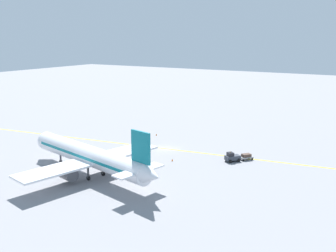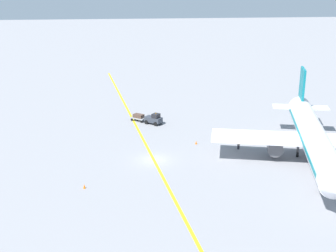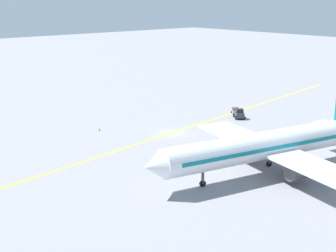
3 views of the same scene
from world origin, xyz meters
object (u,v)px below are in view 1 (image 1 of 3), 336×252
baggage_tug_dark (232,157)px  traffic_cone_mid_apron (156,134)px  baggage_cart_trailing (246,156)px  ground_crew_worker (144,163)px  traffic_cone_near_nose (172,160)px  airplane_at_gate (90,156)px

baggage_tug_dark → traffic_cone_mid_apron: 26.60m
baggage_cart_trailing → ground_crew_worker: bearing=133.6°
baggage_tug_dark → traffic_cone_near_nose: baggage_tug_dark is taller
baggage_tug_dark → ground_crew_worker: baggage_tug_dark is taller
airplane_at_gate → ground_crew_worker: size_ratio=20.97×
baggage_tug_dark → traffic_cone_near_nose: (-5.94, 10.52, -0.63)m
baggage_tug_dark → traffic_cone_near_nose: 12.10m
airplane_at_gate → ground_crew_worker: airplane_at_gate is taller
ground_crew_worker → traffic_cone_near_nose: size_ratio=3.05×
baggage_tug_dark → baggage_cart_trailing: baggage_tug_dark is taller
airplane_at_gate → traffic_cone_mid_apron: 31.83m
baggage_cart_trailing → ground_crew_worker: 21.11m
ground_crew_worker → traffic_cone_near_nose: bearing=-24.4°
baggage_cart_trailing → traffic_cone_mid_apron: size_ratio=5.29×
traffic_cone_mid_apron → baggage_tug_dark: bearing=-112.5°
airplane_at_gate → traffic_cone_mid_apron: (31.13, 5.71, -3.43)m
baggage_tug_dark → traffic_cone_mid_apron: baggage_tug_dark is taller
ground_crew_worker → airplane_at_gate: bearing=148.1°
airplane_at_gate → baggage_cart_trailing: airplane_at_gate is taller
traffic_cone_mid_apron → ground_crew_worker: bearing=-152.9°
ground_crew_worker → traffic_cone_mid_apron: (22.12, 11.32, -0.63)m
baggage_cart_trailing → ground_crew_worker: ground_crew_worker is taller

